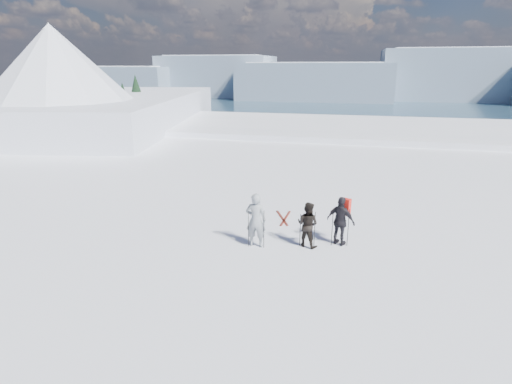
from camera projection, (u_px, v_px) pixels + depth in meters
lake_basin at (336, 193)px, 41.09m from camera, size 820.00×820.00×71.62m
far_mountain_range at (381, 78)px, 428.63m from camera, size 770.00×110.00×53.00m
near_ridge at (100, 153)px, 45.39m from camera, size 31.37×35.68×25.62m
skier_grey at (256, 220)px, 13.67m from camera, size 0.71×0.47×1.93m
skier_dark at (308, 224)px, 13.73m from camera, size 0.94×0.84×1.61m
skier_pack at (341, 221)px, 13.81m from camera, size 1.12×0.82×1.76m
backpack at (346, 187)px, 13.64m from camera, size 0.43×0.35×0.58m
ski_poles at (301, 229)px, 13.73m from camera, size 3.37×0.87×1.36m
skis_loose at (284, 218)px, 16.45m from camera, size 0.78×1.70×0.03m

